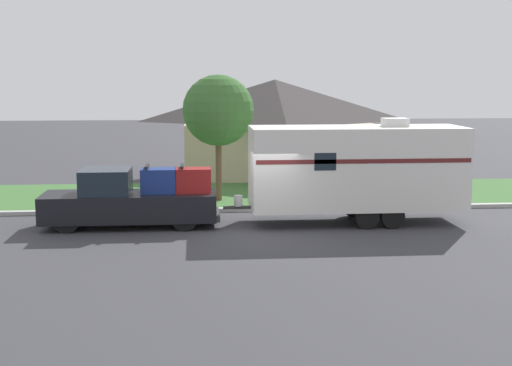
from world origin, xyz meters
TOP-DOWN VIEW (x-y plane):
  - ground_plane at (0.00, 0.00)m, footprint 120.00×120.00m
  - curb_strip at (0.00, 3.75)m, footprint 80.00×0.30m
  - lawn_strip at (0.00, 7.40)m, footprint 80.00×7.00m
  - house_across_street at (2.07, 13.89)m, footprint 9.77×6.98m
  - pickup_truck at (-4.10, 1.40)m, footprint 5.77×1.93m
  - travel_trailer at (3.42, 1.40)m, footprint 8.04×2.39m
  - mailbox at (2.08, 4.65)m, footprint 0.48×0.20m
  - tree_in_yard at (-1.05, 6.06)m, footprint 2.79×2.79m

SIDE VIEW (x-z plane):
  - ground_plane at x=0.00m, z-range 0.00..0.00m
  - lawn_strip at x=0.00m, z-range 0.00..0.03m
  - curb_strip at x=0.00m, z-range 0.00..0.14m
  - pickup_truck at x=-4.10m, z-range -0.13..1.91m
  - mailbox at x=2.08m, z-range 0.35..1.65m
  - travel_trailer at x=3.42m, z-range 0.11..3.65m
  - house_across_street at x=2.07m, z-range 0.09..4.85m
  - tree_in_yard at x=-1.05m, z-range 1.08..6.07m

